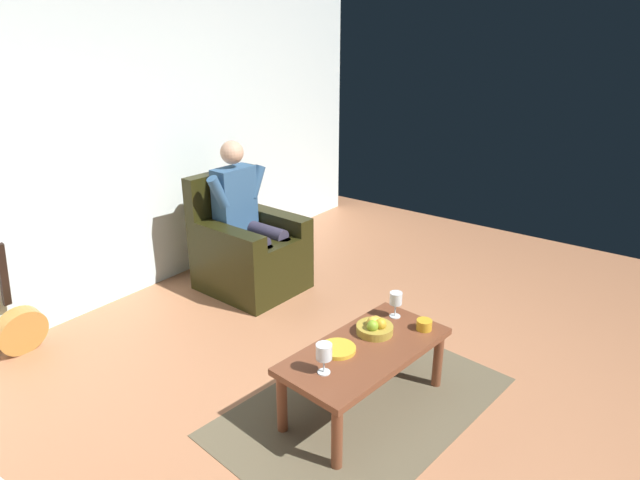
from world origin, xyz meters
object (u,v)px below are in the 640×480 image
at_px(person_seated, 246,214).
at_px(guitar, 19,326).
at_px(wine_glass_near, 324,353).
at_px(decorative_dish, 338,349).
at_px(coffee_table, 365,356).
at_px(fruit_bowl, 375,327).
at_px(candle_jar, 424,325).
at_px(wine_glass_far, 396,300).
at_px(armchair, 248,251).

distance_m(person_seated, guitar, 1.85).
xyz_separation_m(wine_glass_near, decorative_dish, (-0.22, -0.06, -0.11)).
relative_size(guitar, decorative_dish, 4.56).
distance_m(coffee_table, fruit_bowl, 0.20).
height_order(decorative_dish, candle_jar, candle_jar).
xyz_separation_m(fruit_bowl, decorative_dish, (0.29, -0.07, -0.03)).
height_order(wine_glass_far, candle_jar, wine_glass_far).
distance_m(wine_glass_near, fruit_bowl, 0.52).
bearing_deg(guitar, fruit_bowl, 116.70).
relative_size(decorative_dish, candle_jar, 2.17).
relative_size(coffee_table, wine_glass_far, 6.51).
height_order(coffee_table, decorative_dish, decorative_dish).
distance_m(fruit_bowl, candle_jar, 0.31).
relative_size(wine_glass_far, candle_jar, 1.78).
height_order(fruit_bowl, decorative_dish, fruit_bowl).
height_order(wine_glass_near, wine_glass_far, wine_glass_near).
bearing_deg(candle_jar, guitar, -61.25).
bearing_deg(guitar, decorative_dish, 110.86).
relative_size(wine_glass_far, decorative_dish, 0.82).
bearing_deg(wine_glass_near, person_seated, -124.33).
bearing_deg(fruit_bowl, candle_jar, 135.24).
relative_size(person_seated, guitar, 1.34).
xyz_separation_m(coffee_table, decorative_dish, (0.12, -0.11, 0.07)).
distance_m(armchair, fruit_bowl, 1.76).
distance_m(coffee_table, guitar, 2.42).
bearing_deg(person_seated, armchair, -90.00).
relative_size(fruit_bowl, decorative_dish, 1.07).
relative_size(armchair, person_seated, 0.78).
bearing_deg(decorative_dish, coffee_table, 138.78).
distance_m(armchair, candle_jar, 1.91).
distance_m(wine_glass_near, wine_glass_far, 0.76).
bearing_deg(candle_jar, coffee_table, -24.36).
bearing_deg(guitar, armchair, 162.73).
relative_size(armchair, wine_glass_near, 5.71).
distance_m(person_seated, coffee_table, 1.89).
bearing_deg(decorative_dish, fruit_bowl, 166.99).
bearing_deg(wine_glass_near, coffee_table, 172.25).
xyz_separation_m(person_seated, decorative_dish, (0.90, 1.58, -0.25)).
relative_size(guitar, wine_glass_far, 5.58).
bearing_deg(guitar, person_seated, 162.66).
xyz_separation_m(fruit_bowl, candle_jar, (-0.22, 0.22, -0.01)).
xyz_separation_m(guitar, wine_glass_far, (-1.35, 2.18, 0.32)).
distance_m(armchair, coffee_table, 1.86).
bearing_deg(guitar, coffee_table, 112.71).
bearing_deg(decorative_dish, wine_glass_near, 16.06).
relative_size(fruit_bowl, candle_jar, 2.33).
bearing_deg(decorative_dish, wine_glass_far, 173.27).
height_order(coffee_table, candle_jar, candle_jar).
bearing_deg(wine_glass_near, armchair, -124.29).
distance_m(guitar, decorative_dish, 2.27).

